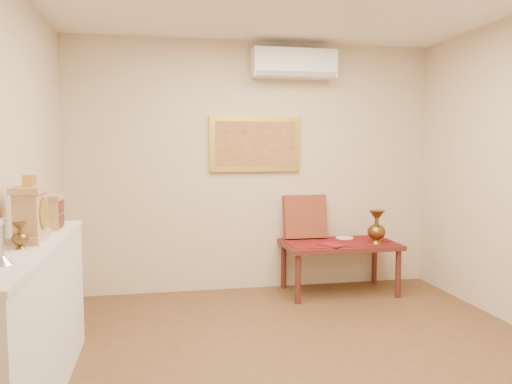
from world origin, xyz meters
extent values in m
plane|color=brown|center=(0.00, 0.00, 0.00)|extent=(4.50, 4.50, 0.00)
cube|color=beige|center=(0.00, 2.25, 1.35)|extent=(4.00, 0.02, 2.70)
cube|color=maroon|center=(0.85, 1.88, 0.55)|extent=(1.14, 0.59, 0.01)
cylinder|color=white|center=(0.97, 2.04, 0.56)|extent=(0.19, 0.19, 0.01)
cube|color=maroon|center=(0.70, 1.69, 0.56)|extent=(0.29, 0.31, 0.01)
cube|color=maroon|center=(0.55, 2.15, 0.80)|extent=(0.48, 0.20, 0.49)
cube|color=silver|center=(-1.82, 0.00, 0.47)|extent=(0.35, 2.00, 0.95)
cube|color=silver|center=(-1.82, 0.00, 0.96)|extent=(0.37, 2.02, 0.03)
cube|color=tan|center=(-1.81, 0.13, 1.00)|extent=(0.16, 0.36, 0.05)
cube|color=tan|center=(-1.81, 0.13, 1.16)|extent=(0.14, 0.30, 0.25)
cylinder|color=beige|center=(-1.74, 0.13, 1.16)|extent=(0.01, 0.17, 0.17)
cylinder|color=gold|center=(-1.73, 0.13, 1.16)|extent=(0.01, 0.19, 0.19)
cube|color=tan|center=(-1.81, 0.13, 1.30)|extent=(0.17, 0.34, 0.04)
cube|color=gold|center=(-1.81, 0.13, 1.35)|extent=(0.06, 0.11, 0.07)
cube|color=tan|center=(-1.80, 0.59, 1.09)|extent=(0.15, 0.20, 0.22)
cube|color=#542019|center=(-1.72, 0.59, 1.04)|extent=(0.01, 0.17, 0.09)
cube|color=#542019|center=(-1.72, 0.59, 1.14)|extent=(0.01, 0.17, 0.09)
cube|color=tan|center=(-1.80, 0.59, 1.21)|extent=(0.16, 0.21, 0.02)
cube|color=#542019|center=(0.85, 1.88, 0.53)|extent=(1.20, 0.70, 0.05)
cylinder|color=#542019|center=(0.31, 1.59, 0.25)|extent=(0.06, 0.06, 0.50)
cylinder|color=#542019|center=(1.39, 1.59, 0.25)|extent=(0.06, 0.06, 0.50)
cylinder|color=#542019|center=(0.31, 2.17, 0.25)|extent=(0.06, 0.06, 0.50)
cylinder|color=#542019|center=(1.39, 2.17, 0.25)|extent=(0.06, 0.06, 0.50)
cube|color=gold|center=(0.00, 2.23, 1.60)|extent=(1.00, 0.05, 0.60)
cube|color=#B87C40|center=(0.00, 2.20, 1.60)|extent=(0.88, 0.01, 0.48)
cube|color=white|center=(0.40, 2.12, 2.45)|extent=(0.90, 0.24, 0.30)
cube|color=gray|center=(0.40, 2.00, 2.33)|extent=(0.86, 0.02, 0.05)
camera|label=1|loc=(-1.04, -3.12, 1.55)|focal=35.00mm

